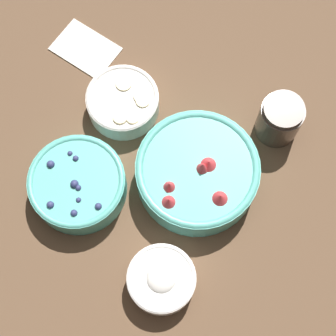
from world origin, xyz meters
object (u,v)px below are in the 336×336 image
at_px(bowl_bananas, 123,102).
at_px(jar_chocolate, 279,120).
at_px(bowl_strawberries, 197,172).
at_px(bowl_cream, 162,279).
at_px(bowl_blueberries, 78,184).

relative_size(bowl_bananas, jar_chocolate, 1.50).
relative_size(bowl_strawberries, bowl_cream, 1.88).
bearing_deg(bowl_blueberries, jar_chocolate, -146.07).
bearing_deg(bowl_cream, bowl_bananas, -61.88).
xyz_separation_m(bowl_blueberries, bowl_bananas, (-0.03, -0.19, -0.00)).
distance_m(bowl_blueberries, bowl_cream, 0.24).
distance_m(bowl_strawberries, bowl_bananas, 0.21).
distance_m(bowl_cream, jar_chocolate, 0.38).
bearing_deg(bowl_bananas, bowl_cream, 118.12).
xyz_separation_m(bowl_blueberries, jar_chocolate, (-0.34, -0.23, 0.01)).
height_order(bowl_bananas, jar_chocolate, jar_chocolate).
xyz_separation_m(bowl_strawberries, bowl_bananas, (0.18, -0.11, -0.01)).
xyz_separation_m(bowl_strawberries, jar_chocolate, (-0.13, -0.15, 0.00)).
height_order(bowl_strawberries, bowl_cream, bowl_strawberries).
relative_size(bowl_blueberries, bowl_bananas, 1.26).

